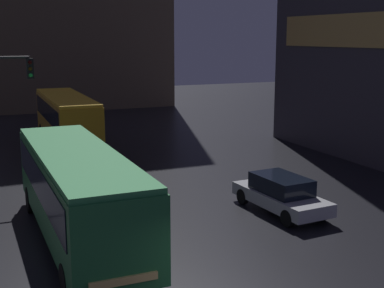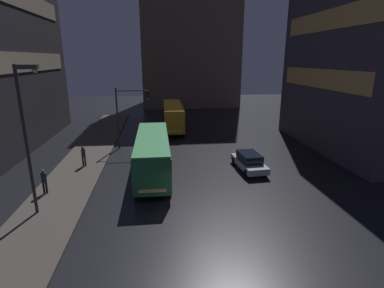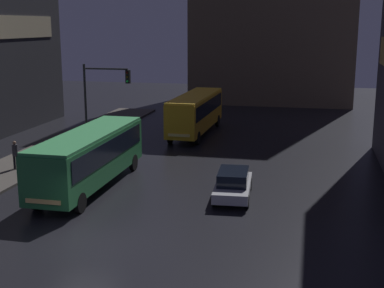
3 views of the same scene
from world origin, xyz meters
TOP-DOWN VIEW (x-y plane):
  - ground_plane at (0.00, 0.00)m, footprint 120.00×120.00m
  - sidewalk_left at (-9.00, 10.00)m, footprint 4.00×48.00m
  - building_right_block at (18.35, 12.39)m, footprint 10.07×17.53m
  - building_far_backdrop at (4.22, 45.29)m, footprint 18.07×12.00m
  - bus_near at (-2.82, 7.33)m, footprint 2.55×10.71m
  - bus_far at (-0.31, 23.06)m, footprint 2.57×10.65m
  - car_taxi at (5.10, 7.33)m, footprint 2.06×4.53m
  - pedestrian_near at (-8.66, 9.50)m, footprint 0.42×0.42m
  - pedestrian_mid at (-10.06, 4.25)m, footprint 0.48×0.48m
  - traffic_light_main at (-5.21, 15.03)m, footprint 3.37×0.35m
  - street_lamp_sidewalk at (-9.43, 1.54)m, footprint 1.25×0.36m

SIDE VIEW (x-z plane):
  - ground_plane at x=0.00m, z-range 0.00..0.00m
  - sidewalk_left at x=-9.00m, z-range 0.00..0.15m
  - car_taxi at x=5.10m, z-range 0.02..1.47m
  - pedestrian_mid at x=-10.06m, z-range 0.29..1.99m
  - pedestrian_near at x=-8.66m, z-range 0.29..2.03m
  - bus_near at x=-2.82m, z-range 0.37..3.49m
  - bus_far at x=-0.31m, z-range 0.38..3.63m
  - traffic_light_main at x=-5.21m, z-range 1.10..7.29m
  - street_lamp_sidewalk at x=-9.43m, z-range 1.44..9.97m
  - building_right_block at x=18.35m, z-range 0.00..19.19m
  - building_far_backdrop at x=4.22m, z-range 0.00..29.57m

